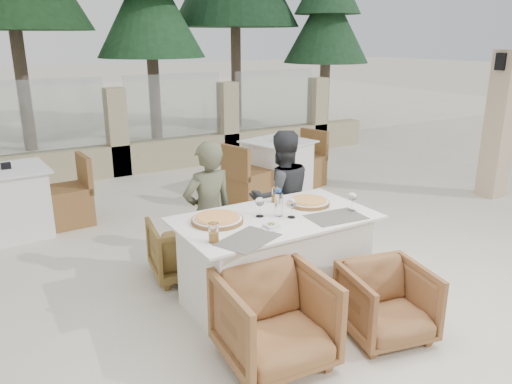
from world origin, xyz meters
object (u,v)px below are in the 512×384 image
beer_glass_right (275,195)px  bg_table_b (278,168)px  beer_glass_left (214,233)px  olive_dish (271,226)px  pizza_right (309,202)px  wine_glass_corner (352,201)px  water_bottle (279,202)px  diner_left (209,214)px  wine_glass_near (292,207)px  armchair_far_right (279,238)px  dining_table (274,261)px  pizza_left (217,219)px  armchair_near_right (387,303)px  wine_glass_centre (260,206)px  armchair_far_left (183,248)px  armchair_near_left (275,320)px  bg_table_a (11,202)px  diner_right (281,198)px

beer_glass_right → bg_table_b: (1.50, 2.25, -0.45)m
beer_glass_left → olive_dish: 0.49m
pizza_right → wine_glass_corner: 0.39m
olive_dish → water_bottle: bearing=45.8°
water_bottle → diner_left: diner_left is taller
wine_glass_near → beer_glass_right: wine_glass_near is taller
beer_glass_left → water_bottle: bearing=17.6°
beer_glass_right → armchair_far_right: bearing=49.3°
wine_glass_corner → bg_table_b: bearing=68.7°
pizza_right → wine_glass_near: size_ratio=1.96×
armchair_far_right → bg_table_b: (1.31, 2.04, 0.07)m
dining_table → wine_glass_near: wine_glass_near is taller
pizza_left → dining_table: bearing=-15.9°
beer_glass_right → wine_glass_corner: bearing=-51.6°
dining_table → olive_dish: olive_dish is taller
wine_glass_near → pizza_right: bearing=31.3°
armchair_near_right → diner_left: size_ratio=0.46×
wine_glass_centre → armchair_near_right: bearing=-58.9°
armchair_far_left → armchair_near_left: 1.55m
armchair_near_right → water_bottle: bearing=128.3°
water_bottle → bg_table_a: bearing=122.1°
wine_glass_centre → diner_left: size_ratio=0.14×
beer_glass_left → armchair_far_right: beer_glass_left is taller
dining_table → water_bottle: 0.50m
wine_glass_near → armchair_far_right: (0.28, 0.61, -0.54)m
dining_table → water_bottle: water_bottle is taller
olive_dish → diner_right: diner_right is taller
pizza_left → wine_glass_centre: wine_glass_centre is taller
armchair_near_left → bg_table_b: bearing=61.0°
wine_glass_near → armchair_far_left: wine_glass_near is taller
pizza_left → beer_glass_right: (0.66, 0.19, 0.04)m
pizza_right → armchair_far_right: size_ratio=0.51×
dining_table → armchair_near_left: size_ratio=2.23×
bg_table_b → bg_table_a: bearing=160.7°
armchair_near_right → diner_left: (-0.75, 1.45, 0.38)m
wine_glass_centre → armchair_near_right: (0.55, -0.91, -0.58)m
beer_glass_left → armchair_near_left: bearing=-65.3°
dining_table → bg_table_b: same height
wine_glass_centre → wine_glass_corner: same height
wine_glass_centre → armchair_near_left: bearing=-114.0°
wine_glass_near → armchair_far_right: size_ratio=0.26×
wine_glass_near → diner_left: (-0.41, 0.69, -0.20)m
wine_glass_corner → diner_right: bearing=97.6°
wine_glass_corner → diner_left: bearing=138.4°
armchair_far_left → armchair_far_right: (0.84, -0.34, 0.05)m
wine_glass_near → beer_glass_left: size_ratio=1.29×
beer_glass_right → diner_left: bearing=149.9°
pizza_right → beer_glass_left: bearing=-163.1°
pizza_left → beer_glass_right: bearing=16.1°
beer_glass_right → armchair_far_left: (-0.66, 0.55, -0.56)m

